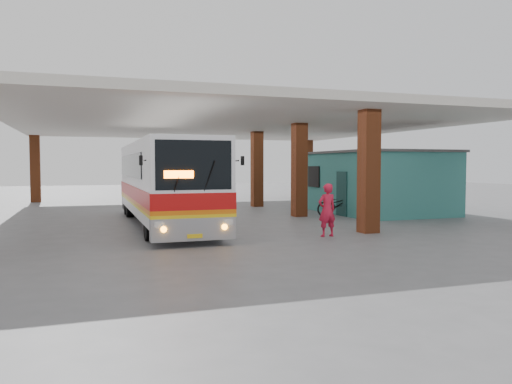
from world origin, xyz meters
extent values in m
plane|color=#515154|center=(0.00, 0.00, 0.00)|extent=(90.00, 90.00, 0.00)
cube|color=brown|center=(3.00, -3.00, 2.17)|extent=(0.60, 0.60, 4.35)
cube|color=brown|center=(3.00, 3.00, 2.17)|extent=(0.60, 0.60, 4.35)
cube|color=brown|center=(3.00, 9.00, 2.17)|extent=(0.60, 0.60, 4.35)
cube|color=brown|center=(-9.50, 17.00, 2.17)|extent=(0.60, 0.60, 4.35)
cube|color=brown|center=(10.00, 17.00, 2.17)|extent=(0.60, 0.60, 4.35)
cube|color=silver|center=(0.50, 6.50, 4.50)|extent=(21.00, 23.00, 0.30)
cube|color=#317C74|center=(7.50, 4.00, 1.50)|extent=(5.00, 8.00, 3.00)
cube|color=#464646|center=(7.50, 4.00, 3.05)|extent=(5.20, 8.20, 0.12)
cube|color=#143735|center=(4.98, 2.50, 1.05)|extent=(0.08, 0.95, 2.10)
cube|color=black|center=(4.98, 5.50, 1.80)|extent=(0.08, 1.20, 1.00)
cube|color=black|center=(4.95, 5.50, 1.80)|extent=(0.04, 1.30, 1.10)
cube|color=white|center=(-3.51, 1.73, 1.89)|extent=(2.55, 11.92, 2.78)
cube|color=white|center=(-3.51, 0.74, 3.37)|extent=(1.21, 2.98, 0.25)
cube|color=gray|center=(-3.54, -4.04, 0.55)|extent=(2.50, 0.41, 0.69)
cube|color=#BE0D0D|center=(-3.51, 1.73, 1.34)|extent=(2.59, 11.92, 0.50)
cube|color=orange|center=(-3.51, 1.73, 1.03)|extent=(2.59, 11.92, 0.13)
cube|color=yellow|center=(-3.51, 1.73, 0.91)|extent=(2.59, 11.92, 0.10)
cube|color=black|center=(-3.54, -4.18, 2.40)|extent=(2.23, 0.11, 1.44)
cube|color=black|center=(-4.76, 2.53, 2.38)|extent=(0.10, 8.93, 0.89)
cube|color=black|center=(-2.25, 2.52, 2.38)|extent=(0.10, 8.93, 0.89)
cube|color=#FF5905|center=(-3.99, -4.24, 2.13)|extent=(0.84, 0.05, 0.22)
sphere|color=orange|center=(-4.44, -4.25, 0.58)|extent=(0.18, 0.18, 0.18)
sphere|color=orange|center=(-2.65, -4.26, 0.58)|extent=(0.18, 0.18, 0.18)
cube|color=yellow|center=(-3.54, -4.26, 0.35)|extent=(0.45, 0.03, 0.12)
cylinder|color=black|center=(-4.59, -2.43, 0.50)|extent=(0.32, 0.99, 0.99)
cylinder|color=black|center=(-2.47, -2.44, 0.50)|extent=(0.32, 0.99, 0.99)
cylinder|color=black|center=(-4.55, 5.21, 0.50)|extent=(0.32, 0.99, 0.99)
cylinder|color=black|center=(-2.43, 5.20, 0.50)|extent=(0.32, 0.99, 0.99)
cylinder|color=black|center=(-4.54, 6.50, 0.50)|extent=(0.32, 0.99, 0.99)
cylinder|color=black|center=(-2.42, 6.49, 0.50)|extent=(0.32, 0.99, 0.99)
imported|color=black|center=(4.70, 2.39, 0.56)|extent=(2.13, 0.76, 1.11)
imported|color=red|center=(1.15, -3.42, 0.89)|extent=(0.68, 0.48, 1.79)
cube|color=#B31323|center=(5.00, 7.38, 0.25)|extent=(0.61, 0.61, 0.07)
cube|color=#B31323|center=(5.18, 7.30, 0.55)|extent=(0.23, 0.45, 0.66)
cylinder|color=black|center=(4.75, 7.28, 0.11)|extent=(0.03, 0.03, 0.22)
cylinder|color=black|center=(5.10, 7.13, 0.11)|extent=(0.03, 0.03, 0.22)
cylinder|color=black|center=(4.90, 7.62, 0.11)|extent=(0.03, 0.03, 0.22)
cylinder|color=black|center=(5.25, 7.48, 0.11)|extent=(0.03, 0.03, 0.22)
camera|label=1|loc=(-6.58, -18.37, 2.39)|focal=35.00mm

